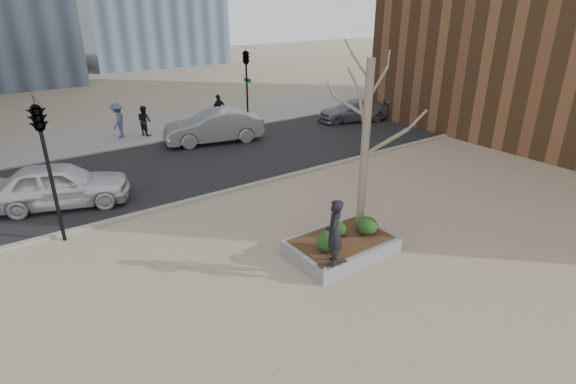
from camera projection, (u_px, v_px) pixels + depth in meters
ground at (314, 264)px, 12.75m from camera, size 120.00×120.00×0.00m
street at (176, 166)px, 20.24m from camera, size 60.00×8.00×0.02m
far_sidewalk at (128, 132)px, 25.48m from camera, size 60.00×6.00×0.02m
planter at (341, 247)px, 13.19m from camera, size 3.00×2.00×0.45m
planter_mulch at (342, 239)px, 13.09m from camera, size 2.70×1.70×0.04m
sycamore_tree at (367, 121)px, 12.55m from camera, size 2.80×2.80×6.60m
shrub_left at (329, 242)px, 12.35m from camera, size 0.67×0.67×0.57m
shrub_middle at (338, 229)px, 13.20m from camera, size 0.49×0.49×0.42m
shrub_right at (367, 226)px, 13.26m from camera, size 0.63×0.63×0.54m
skateboard at (333, 264)px, 11.84m from camera, size 0.81×0.39×0.08m
skateboarder at (334, 232)px, 11.47m from camera, size 0.77×0.77×1.80m
police_car at (60, 185)px, 16.03m from camera, size 5.06×3.34×1.60m
car_silver at (214, 127)px, 23.31m from camera, size 5.31×2.87×1.66m
car_third at (353, 110)px, 27.59m from camera, size 4.74×3.07×1.28m
pedestrian_a at (144, 121)px, 24.53m from camera, size 0.84×0.95×1.63m
pedestrian_b at (118, 120)px, 24.02m from camera, size 1.25×1.41×1.89m
pedestrian_c at (219, 109)px, 26.98m from camera, size 1.08×0.65×1.72m
traffic_light_near at (50, 173)px, 13.13m from camera, size 0.60×2.48×4.50m
traffic_light_far at (247, 86)px, 26.26m from camera, size 0.60×2.48×4.50m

